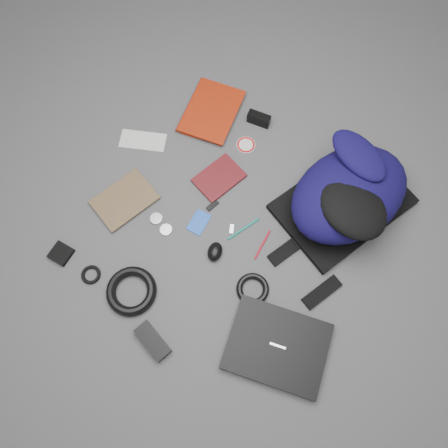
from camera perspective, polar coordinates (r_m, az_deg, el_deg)
The scene contains 22 objects.
ground at distance 1.74m, azimuth 0.00°, elevation -0.23°, with size 4.00×4.00×0.00m, color #4F4F51.
backpack at distance 1.73m, azimuth 16.03°, elevation 3.82°, with size 0.38×0.55×0.23m, color black, non-canonical shape.
laptop at distance 1.63m, azimuth 6.96°, elevation -15.56°, with size 0.35×0.27×0.03m, color black.
textbook_red at distance 2.00m, azimuth -4.68°, elevation 15.37°, with size 0.22×0.29×0.03m, color maroon.
comic_book at distance 1.86m, azimuth -14.37°, elevation 4.96°, with size 0.17×0.24×0.02m, color #BE910D.
envelope at distance 1.94m, azimuth -10.55°, elevation 10.67°, with size 0.20×0.09×0.00m, color silver.
dvd_case at distance 1.82m, azimuth -0.66°, elevation 6.03°, with size 0.14×0.19×0.02m, color #470D10.
compact_camera at distance 1.94m, azimuth 4.57°, elevation 13.52°, with size 0.10×0.04×0.06m, color black.
sticker_disc at distance 1.90m, azimuth 2.87°, elevation 10.28°, with size 0.08×0.08×0.00m, color silver.
pen_teal at distance 1.73m, azimuth 2.57°, elevation -0.63°, with size 0.01×0.01×0.15m, color #0E806D.
pen_red at distance 1.72m, azimuth 5.05°, elevation -2.70°, with size 0.01×0.01×0.13m, color red.
id_badge at distance 1.75m, azimuth -3.31°, elevation 0.22°, with size 0.06×0.10×0.00m, color blue.
usb_black at distance 1.77m, azimuth -1.52°, elevation 2.42°, with size 0.02×0.05×0.01m, color black.
usb_silver at distance 1.73m, azimuth 1.01°, elevation -0.65°, with size 0.02×0.04×0.01m, color #B8B8BA.
mouse at distance 1.69m, azimuth -1.19°, elevation -3.63°, with size 0.06×0.08×0.04m, color black.
headphone_left at distance 1.74m, azimuth -7.58°, elevation -0.77°, with size 0.05×0.05×0.01m, color #B0B0B2.
headphone_right at distance 1.77m, azimuth -8.84°, elevation 0.68°, with size 0.05×0.05×0.01m, color #A8A9AB.
cable_coil at distance 1.66m, azimuth 3.77°, elevation -8.46°, with size 0.12×0.12×0.02m, color black.
power_brick at distance 1.64m, azimuth -9.29°, elevation -14.85°, with size 0.14×0.06×0.04m, color black.
power_cord_coil at distance 1.69m, azimuth -12.00°, elevation -8.56°, with size 0.19×0.19×0.04m, color black.
pouch at distance 1.81m, azimuth -20.50°, elevation -3.63°, with size 0.08×0.08×0.02m, color black.
earbud_coil at distance 1.75m, azimuth -16.98°, elevation -6.35°, with size 0.08×0.08×0.01m, color black.
Camera 1 is at (0.32, -0.51, 1.63)m, focal length 35.00 mm.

